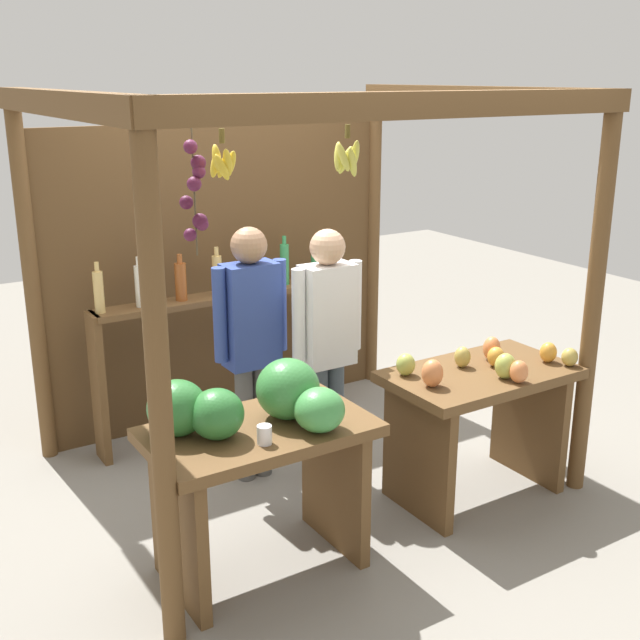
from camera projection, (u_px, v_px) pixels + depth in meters
ground_plane at (302, 469)px, 5.12m from camera, size 12.00×12.00×0.00m
market_stall at (262, 243)px, 5.08m from camera, size 2.75×2.26×2.35m
fruit_counter_left at (256, 440)px, 3.88m from camera, size 1.12×0.66×1.10m
fruit_counter_right at (479, 404)px, 4.66m from camera, size 1.10×0.64×0.95m
bottle_shelf_unit at (219, 324)px, 5.45m from camera, size 1.76×0.22×1.35m
vendor_man at (251, 332)px, 4.76m from camera, size 0.48×0.21×1.59m
vendor_woman at (327, 332)px, 4.81m from camera, size 0.48×0.21×1.57m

